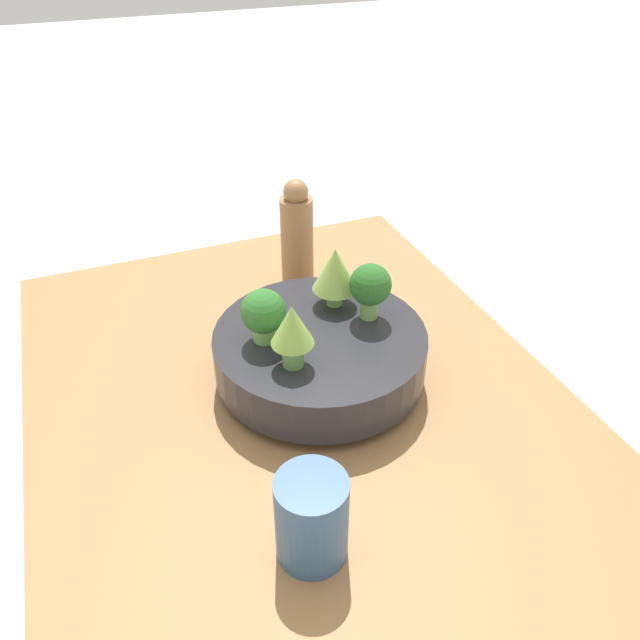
# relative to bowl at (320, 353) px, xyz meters

# --- Properties ---
(ground_plane) EXTENTS (6.00, 6.00, 0.00)m
(ground_plane) POSITION_rel_bowl_xyz_m (-0.02, 0.04, -0.09)
(ground_plane) COLOR silver
(table) EXTENTS (0.84, 0.64, 0.05)m
(table) POSITION_rel_bowl_xyz_m (-0.02, 0.04, -0.06)
(table) COLOR #9E7042
(table) RESTS_ON ground_plane
(bowl) EXTENTS (0.26, 0.26, 0.07)m
(bowl) POSITION_rel_bowl_xyz_m (0.00, 0.00, 0.00)
(bowl) COLOR #28282D
(bowl) RESTS_ON table
(broccoli_floret_front) EXTENTS (0.05, 0.05, 0.07)m
(broccoli_floret_front) POSITION_rel_bowl_xyz_m (0.01, -0.07, 0.07)
(broccoli_floret_front) COLOR #7AB256
(broccoli_floret_front) RESTS_ON bowl
(romanesco_piece_far) EXTENTS (0.05, 0.05, 0.08)m
(romanesco_piece_far) POSITION_rel_bowl_xyz_m (-0.04, 0.05, 0.08)
(romanesco_piece_far) COLOR #609347
(romanesco_piece_far) RESTS_ON bowl
(romanesco_piece_near) EXTENTS (0.06, 0.06, 0.08)m
(romanesco_piece_near) POSITION_rel_bowl_xyz_m (0.05, -0.04, 0.08)
(romanesco_piece_near) COLOR #7AB256
(romanesco_piece_near) RESTS_ON bowl
(broccoli_floret_back) EXTENTS (0.05, 0.05, 0.07)m
(broccoli_floret_back) POSITION_rel_bowl_xyz_m (0.01, 0.07, 0.07)
(broccoli_floret_back) COLOR #7AB256
(broccoli_floret_back) RESTS_ON bowl
(cup) EXTENTS (0.07, 0.07, 0.09)m
(cup) POSITION_rel_bowl_xyz_m (-0.23, 0.10, 0.01)
(cup) COLOR #33567F
(cup) RESTS_ON table
(pepper_mill) EXTENTS (0.05, 0.05, 0.17)m
(pepper_mill) POSITION_rel_bowl_xyz_m (0.23, -0.05, 0.04)
(pepper_mill) COLOR #997047
(pepper_mill) RESTS_ON table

